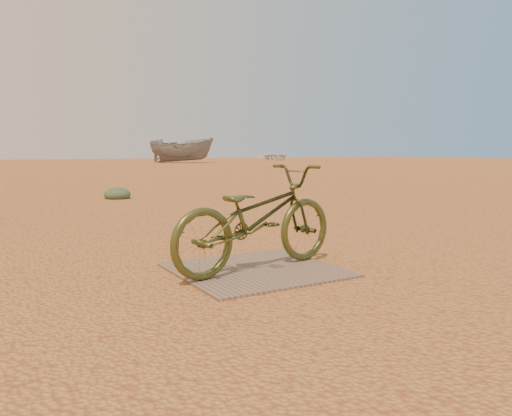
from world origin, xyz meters
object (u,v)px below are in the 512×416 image
boat_mid_right (182,150)px  bicycle (257,218)px  boat_far_right (276,156)px  plywood_board (256,270)px

boat_mid_right → bicycle: bearing=-168.0°
boat_mid_right → boat_far_right: bearing=-32.9°
boat_mid_right → boat_far_right: size_ratio=1.26×
bicycle → boat_far_right: bicycle is taller
bicycle → boat_mid_right: 39.15m
plywood_board → boat_mid_right: (13.89, 36.59, 1.06)m
boat_mid_right → boat_far_right: (13.41, 6.06, -0.61)m
bicycle → boat_mid_right: size_ratio=0.33×
bicycle → boat_far_right: (27.30, 42.66, -0.04)m
plywood_board → bicycle: bearing=-88.3°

